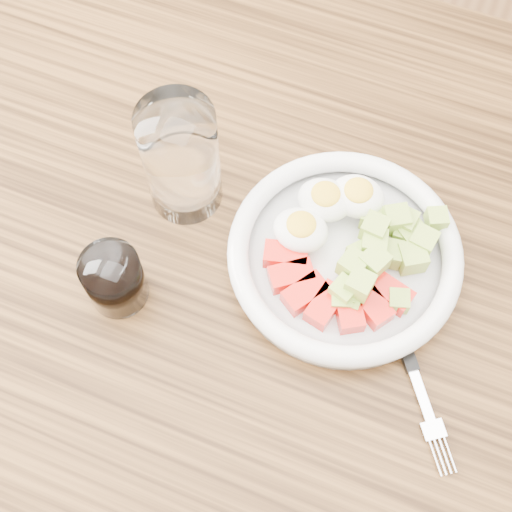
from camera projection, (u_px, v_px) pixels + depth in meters
The scene contains 6 objects.
ground at pixel (259, 426), 1.46m from camera, with size 4.00×4.00×0.00m, color brown.
dining_table at pixel (261, 312), 0.85m from camera, with size 1.50×0.90×0.77m.
bowl at pixel (345, 252), 0.75m from camera, with size 0.25×0.25×0.06m.
fork at pixel (406, 352), 0.72m from camera, with size 0.13×0.17×0.01m.
water_glass at pixel (181, 159), 0.74m from camera, with size 0.08×0.08×0.14m, color white.
coffee_glass at pixel (114, 280), 0.72m from camera, with size 0.06×0.06×0.07m.
Camera 1 is at (0.10, -0.28, 1.47)m, focal length 50.00 mm.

